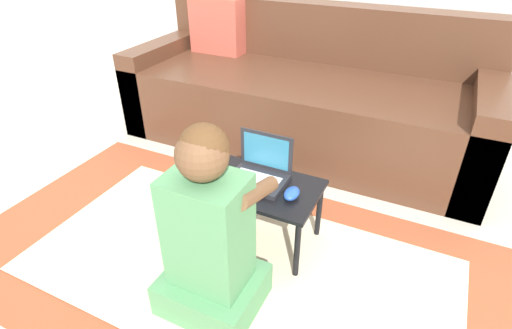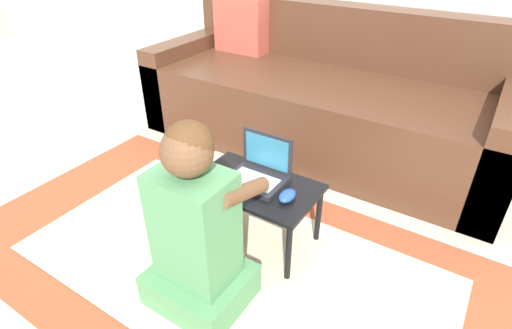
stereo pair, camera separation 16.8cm
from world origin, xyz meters
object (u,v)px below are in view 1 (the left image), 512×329
object	(u,v)px
laptop_desk	(258,191)
laptop	(259,173)
couch	(303,97)
person_seated	(210,238)
computer_mouse	(292,193)

from	to	relation	value
laptop_desk	laptop	world-z (taller)	laptop
couch	person_seated	distance (m)	1.42
laptop	person_seated	bearing A→B (deg)	-87.85
laptop_desk	computer_mouse	xyz separation A→B (m)	(0.16, -0.02, 0.06)
person_seated	laptop_desk	bearing A→B (deg)	91.15
couch	laptop_desk	xyz separation A→B (m)	(0.17, -1.02, -0.03)
laptop_desk	person_seated	xyz separation A→B (m)	(0.01, -0.39, 0.06)
laptop_desk	person_seated	size ratio (longest dim) A/B	0.70
couch	laptop	bearing A→B (deg)	-80.73
couch	laptop	distance (m)	1.00
laptop	person_seated	size ratio (longest dim) A/B	0.32
laptop_desk	computer_mouse	world-z (taller)	computer_mouse
laptop_desk	computer_mouse	bearing A→B (deg)	-8.50
laptop	computer_mouse	bearing A→B (deg)	-18.57
couch	laptop_desk	size ratio (longest dim) A/B	4.13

